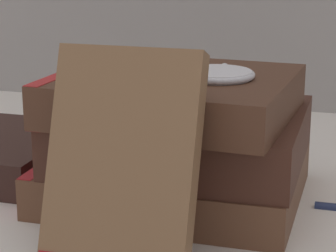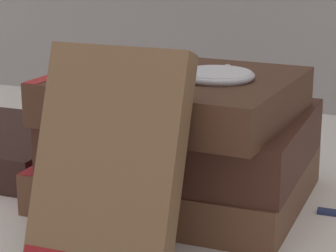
# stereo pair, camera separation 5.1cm
# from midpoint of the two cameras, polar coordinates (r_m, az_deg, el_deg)

# --- Properties ---
(ground_plane) EXTENTS (3.00, 3.00, 0.00)m
(ground_plane) POSITION_cam_midpoint_polar(r_m,az_deg,el_deg) (0.60, -7.16, -5.69)
(ground_plane) COLOR silver
(book_flat_bottom) EXTENTS (0.21, 0.17, 0.03)m
(book_flat_bottom) POSITION_cam_midpoint_polar(r_m,az_deg,el_deg) (0.59, -2.40, -4.22)
(book_flat_bottom) COLOR brown
(book_flat_bottom) RESTS_ON ground_plane
(book_flat_middle) EXTENTS (0.19, 0.16, 0.04)m
(book_flat_middle) POSITION_cam_midpoint_polar(r_m,az_deg,el_deg) (0.57, -1.73, -0.76)
(book_flat_middle) COLOR #422319
(book_flat_middle) RESTS_ON book_flat_bottom
(book_flat_top) EXTENTS (0.19, 0.17, 0.03)m
(book_flat_top) POSITION_cam_midpoint_polar(r_m,az_deg,el_deg) (0.55, -2.61, 2.53)
(book_flat_top) COLOR #4C2D1E
(book_flat_top) RESTS_ON book_flat_middle
(book_leaning_front) EXTENTS (0.10, 0.07, 0.15)m
(book_leaning_front) POSITION_cam_midpoint_polar(r_m,az_deg,el_deg) (0.45, -6.93, -3.60)
(book_leaning_front) COLOR brown
(book_leaning_front) RESTS_ON ground_plane
(pocket_watch) EXTENTS (0.06, 0.06, 0.01)m
(pocket_watch) POSITION_cam_midpoint_polar(r_m,az_deg,el_deg) (0.53, 1.30, 4.20)
(pocket_watch) COLOR silver
(pocket_watch) RESTS_ON book_flat_top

